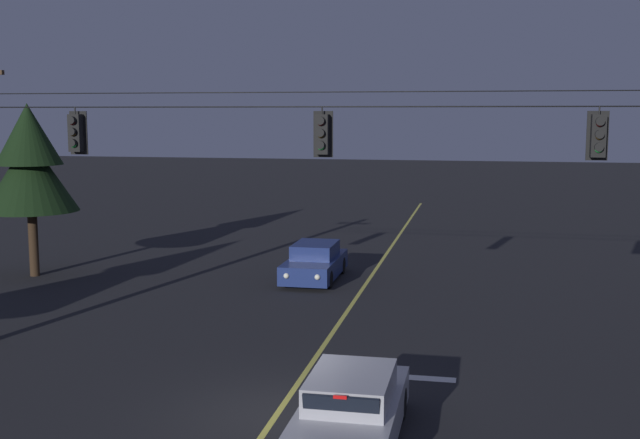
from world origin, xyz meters
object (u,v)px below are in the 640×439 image
traffic_light_leftmost (76,133)px  car_waiting_near_lane (352,409)px  tree_verge_near (30,163)px  traffic_light_centre (598,136)px  traffic_light_left_inner (322,134)px  car_oncoming_lead (315,263)px

traffic_light_leftmost → car_waiting_near_lane: bearing=-29.5°
car_waiting_near_lane → tree_verge_near: (-14.51, 12.84, 3.70)m
traffic_light_centre → tree_verge_near: tree_verge_near is taller
car_waiting_near_lane → tree_verge_near: tree_verge_near is taller
traffic_light_leftmost → tree_verge_near: tree_verge_near is taller
traffic_light_leftmost → tree_verge_near: (-6.53, 8.33, -1.39)m
traffic_light_left_inner → car_oncoming_lead: 11.30m
traffic_light_left_inner → traffic_light_centre: bearing=0.0°
traffic_light_left_inner → traffic_light_leftmost: bearing=180.0°
traffic_light_centre → tree_verge_near: bearing=156.7°
car_oncoming_lead → traffic_light_leftmost: bearing=-113.2°
traffic_light_leftmost → traffic_light_left_inner: 6.48m
traffic_light_leftmost → traffic_light_left_inner: same height
traffic_light_left_inner → traffic_light_centre: same height
traffic_light_leftmost → traffic_light_centre: 12.84m
traffic_light_leftmost → traffic_light_centre: same height
car_oncoming_lead → tree_verge_near: bearing=-172.1°
car_waiting_near_lane → traffic_light_centre: bearing=42.8°
traffic_light_leftmost → traffic_light_centre: size_ratio=1.00×
traffic_light_leftmost → traffic_light_left_inner: size_ratio=1.00×
traffic_light_leftmost → car_oncoming_lead: traffic_light_leftmost is taller
traffic_light_centre → car_oncoming_lead: size_ratio=0.28×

